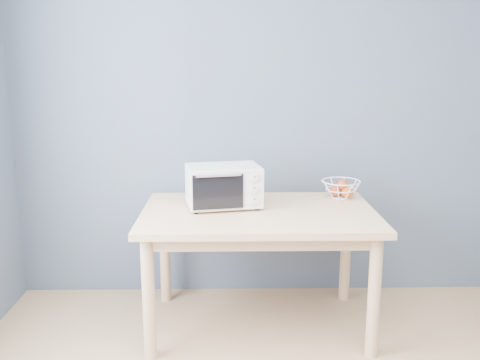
{
  "coord_description": "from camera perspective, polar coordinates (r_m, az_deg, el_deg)",
  "views": [
    {
      "loc": [
        -0.52,
        -1.39,
        1.62
      ],
      "look_at": [
        -0.46,
        1.73,
        0.93
      ],
      "focal_mm": 40.0,
      "sensor_mm": 36.0,
      "label": 1
    }
  ],
  "objects": [
    {
      "name": "fruit_basket",
      "position": [
        3.55,
        10.73,
        -0.88
      ],
      "size": [
        0.33,
        0.33,
        0.13
      ],
      "rotation": [
        0.0,
        0.0,
        0.39
      ],
      "color": "white",
      "rests_on": "dining_table"
    },
    {
      "name": "dining_table",
      "position": [
        3.24,
        2.0,
        -4.97
      ],
      "size": [
        1.4,
        0.9,
        0.75
      ],
      "color": "#E4B889",
      "rests_on": "ground"
    },
    {
      "name": "room",
      "position": [
        1.52,
        18.97,
        -0.5
      ],
      "size": [
        4.01,
        4.51,
        2.61
      ],
      "color": "tan",
      "rests_on": "ground"
    },
    {
      "name": "toaster_oven",
      "position": [
        3.25,
        -2.07,
        -0.6
      ],
      "size": [
        0.49,
        0.39,
        0.26
      ],
      "rotation": [
        0.0,
        0.0,
        0.19
      ],
      "color": "white",
      "rests_on": "dining_table"
    }
  ]
}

